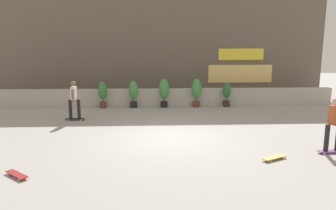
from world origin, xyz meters
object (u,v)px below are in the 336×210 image
potted_plant_2 (164,91)px  skateboard_aside (275,157)px  potted_plant_0 (103,93)px  skater_foreground (74,99)px  skateboard_near_camera (17,174)px  skater_by_wall_right (334,123)px  potted_plant_3 (197,91)px  potted_plant_4 (227,93)px  potted_plant_1 (133,93)px

potted_plant_2 → skateboard_aside: potted_plant_2 is taller
potted_plant_0 → skater_foreground: skater_foreground is taller
skateboard_near_camera → skater_by_wall_right: bearing=8.7°
potted_plant_2 → skater_by_wall_right: (4.82, -7.30, 0.08)m
potted_plant_2 → skateboard_near_camera: potted_plant_2 is taller
potted_plant_3 → skater_foreground: (-5.62, -2.68, 0.08)m
potted_plant_2 → skateboard_near_camera: 9.55m
potted_plant_2 → skateboard_aside: 8.33m
potted_plant_4 → skateboard_near_camera: potted_plant_4 is taller
skater_by_wall_right → skateboard_near_camera: size_ratio=2.30×
potted_plant_0 → skateboard_aside: (6.05, -7.77, -0.69)m
potted_plant_1 → skateboard_aside: size_ratio=1.71×
potted_plant_2 → potted_plant_3: bearing=0.0°
potted_plant_3 → skateboard_aside: bearing=-81.1°
potted_plant_3 → potted_plant_4: bearing=0.0°
skateboard_aside → potted_plant_1: bearing=119.9°
potted_plant_0 → skateboard_aside: 9.87m
potted_plant_3 → skateboard_near_camera: (-5.66, -8.65, -0.79)m
potted_plant_3 → skateboard_aside: potted_plant_3 is taller
potted_plant_2 → skateboard_near_camera: size_ratio=2.01×
skater_by_wall_right → skater_foreground: bearing=152.2°
potted_plant_3 → potted_plant_0: bearing=180.0°
potted_plant_3 → potted_plant_4: 1.59m
potted_plant_2 → skater_by_wall_right: bearing=-56.6°
potted_plant_3 → potted_plant_4: (1.58, 0.00, -0.16)m
potted_plant_1 → skater_foreground: 3.58m
potted_plant_2 → skateboard_aside: size_ratio=1.84×
skateboard_near_camera → potted_plant_2: bearing=65.3°
potted_plant_4 → skateboard_aside: size_ratio=1.59×
potted_plant_4 → skater_foreground: (-7.20, -2.68, 0.24)m
potted_plant_0 → potted_plant_1: 1.57m
potted_plant_0 → potted_plant_3: bearing=0.0°
skater_foreground → skater_by_wall_right: same height
skater_foreground → skater_by_wall_right: size_ratio=1.00×
potted_plant_4 → skateboard_aside: (-0.36, -7.77, -0.64)m
potted_plant_0 → potted_plant_2: size_ratio=0.91×
potted_plant_1 → potted_plant_2: size_ratio=0.93×
potted_plant_2 → skater_foreground: skater_foreground is taller
potted_plant_4 → skateboard_aside: potted_plant_4 is taller
potted_plant_2 → potted_plant_4: bearing=0.0°
skater_foreground → skater_by_wall_right: 9.90m
potted_plant_2 → skater_foreground: size_ratio=0.87×
skateboard_aside → skateboard_near_camera: bearing=-172.7°
skateboard_near_camera → skateboard_aside: same height
skater_foreground → skateboard_aside: (6.84, -5.09, -0.88)m
potted_plant_1 → skateboard_near_camera: size_ratio=1.87×
potted_plant_4 → potted_plant_1: bearing=-180.0°
potted_plant_1 → skateboard_aside: (4.47, -7.77, -0.72)m
potted_plant_2 → potted_plant_3: size_ratio=1.00×
skateboard_near_camera → skater_foreground: bearing=89.6°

